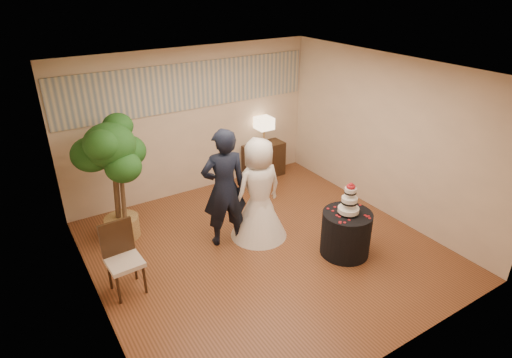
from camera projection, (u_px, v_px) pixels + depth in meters
floor at (264, 249)px, 6.79m from camera, size 5.00×5.00×0.00m
ceiling at (266, 72)px, 5.57m from camera, size 5.00×5.00×0.00m
wall_back at (192, 123)px, 8.09m from camera, size 5.00×0.06×2.80m
wall_front at (402, 257)px, 4.28m from camera, size 5.00×0.06×2.80m
wall_left at (86, 216)px, 4.98m from camera, size 0.06×5.00×2.80m
wall_right at (386, 137)px, 7.38m from camera, size 0.06×5.00×2.80m
mural_border at (190, 86)px, 7.77m from camera, size 4.90×0.02×0.85m
groom at (224, 188)px, 6.58m from camera, size 0.78×0.59×1.94m
bride at (259, 189)px, 6.80m from camera, size 0.97×0.97×1.71m
cake_table at (346, 233)px, 6.56m from camera, size 0.96×0.96×0.71m
wedding_cake at (350, 198)px, 6.30m from camera, size 0.32×0.32×0.51m
console at (264, 160)px, 9.07m from camera, size 0.89×0.42×0.73m
table_lamp at (264, 131)px, 8.79m from camera, size 0.32×0.32×0.58m
ficus_tree at (115, 180)px, 6.68m from camera, size 1.30×1.30×2.07m
side_chair at (124, 260)px, 5.69m from camera, size 0.49×0.51×1.01m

